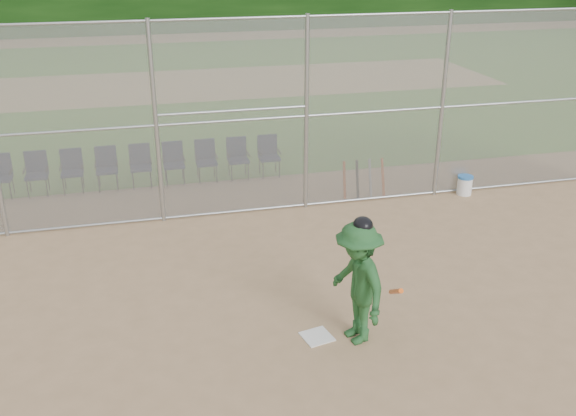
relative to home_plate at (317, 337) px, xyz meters
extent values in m
plane|color=tan|center=(0.12, -0.26, -0.01)|extent=(100.00, 100.00, 0.00)
plane|color=#396D20|center=(0.12, 17.74, 0.00)|extent=(100.00, 100.00, 0.00)
plane|color=tan|center=(0.12, 17.74, 0.00)|extent=(24.00, 24.00, 0.00)
cube|color=gray|center=(0.12, 4.74, 1.99)|extent=(16.00, 0.02, 4.00)
cylinder|color=#9EA3A8|center=(0.12, 4.74, 3.94)|extent=(16.00, 0.05, 0.05)
cube|color=silver|center=(0.00, 0.00, 0.00)|extent=(0.48, 0.48, 0.02)
imported|color=#215327|center=(0.53, -0.16, 0.90)|extent=(0.87, 1.28, 1.82)
ellipsoid|color=black|center=(0.53, -0.16, 1.78)|extent=(0.27, 0.30, 0.23)
cylinder|color=#C74B12|center=(0.93, -0.56, 0.94)|extent=(0.25, 0.75, 0.50)
cylinder|color=white|center=(4.78, 4.59, 0.18)|extent=(0.33, 0.33, 0.39)
cylinder|color=#2969B4|center=(4.78, 4.59, 0.40)|extent=(0.35, 0.35, 0.05)
cylinder|color=#D84C14|center=(2.08, 5.01, 0.41)|extent=(0.06, 0.22, 0.85)
cylinder|color=black|center=(2.38, 5.01, 0.41)|extent=(0.06, 0.25, 0.84)
cylinder|color=#B2B2B7|center=(2.68, 5.01, 0.41)|extent=(0.06, 0.28, 0.84)
cylinder|color=#D84C14|center=(2.98, 5.01, 0.41)|extent=(0.06, 0.30, 0.83)
camera|label=1|loc=(-2.28, -7.49, 5.34)|focal=40.00mm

